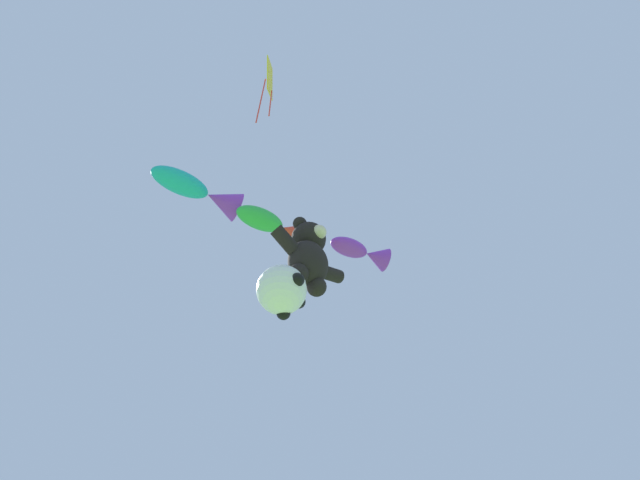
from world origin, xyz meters
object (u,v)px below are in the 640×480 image
(soccer_ball_kite, at_px, (282,290))
(diamond_kite, at_px, (269,82))
(teddy_bear_kite, at_px, (308,255))
(fish_kite_violet, at_px, (362,252))
(fish_kite_teal, at_px, (201,192))
(fish_kite_emerald, at_px, (277,226))

(soccer_ball_kite, distance_m, diamond_kite, 6.06)
(teddy_bear_kite, bearing_deg, fish_kite_violet, 18.84)
(teddy_bear_kite, xyz_separation_m, soccer_ball_kite, (-0.53, 0.14, -1.36))
(soccer_ball_kite, distance_m, fish_kite_violet, 6.17)
(diamond_kite, bearing_deg, soccer_ball_kite, 26.59)
(fish_kite_teal, bearing_deg, fish_kite_violet, -18.99)
(soccer_ball_kite, height_order, fish_kite_teal, fish_kite_teal)
(fish_kite_violet, xyz_separation_m, diamond_kite, (-5.03, -1.63, 0.86))
(fish_kite_violet, bearing_deg, fish_kite_teal, 161.01)
(fish_kite_teal, relative_size, diamond_kite, 0.81)
(soccer_ball_kite, relative_size, fish_kite_teal, 0.42)
(fish_kite_violet, xyz_separation_m, fish_kite_emerald, (-2.55, 0.71, -0.47))
(diamond_kite, bearing_deg, teddy_bear_kite, 16.69)
(fish_kite_violet, xyz_separation_m, fish_kite_teal, (-4.49, 1.55, -0.02))
(fish_kite_emerald, xyz_separation_m, diamond_kite, (-2.48, -2.35, 1.32))
(fish_kite_violet, height_order, fish_kite_teal, fish_kite_teal)
(fish_kite_emerald, xyz_separation_m, fish_kite_teal, (-1.94, 0.83, 0.45))
(teddy_bear_kite, bearing_deg, fish_kite_emerald, 75.06)
(fish_kite_violet, bearing_deg, soccer_ball_kite, -165.93)
(fish_kite_emerald, bearing_deg, fish_kite_violet, -15.59)
(soccer_ball_kite, xyz_separation_m, diamond_kite, (-1.49, -0.75, 5.82))
(soccer_ball_kite, height_order, diamond_kite, diamond_kite)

